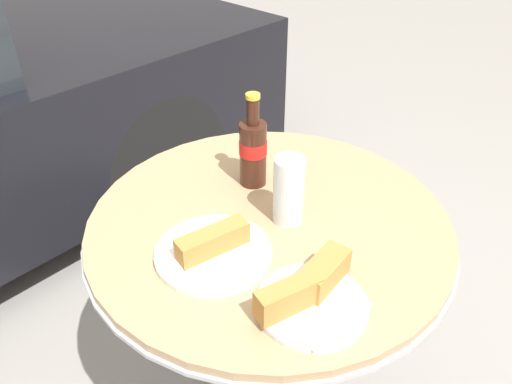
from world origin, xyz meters
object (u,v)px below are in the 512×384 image
Objects in this scene: cola_bottle_left at (253,150)px; drinking_glass at (289,193)px; bistro_table at (268,268)px; lunch_plate_near at (213,249)px; lunch_plate_far at (310,294)px.

cola_bottle_left is 1.51× the size of drinking_glass.
lunch_plate_near is at bearing 179.26° from bistro_table.
lunch_plate_near is 0.22m from lunch_plate_far.
bistro_table is 3.77× the size of lunch_plate_far.
drinking_glass is at bearing 49.24° from lunch_plate_far.
bistro_table is at bearing -122.42° from cola_bottle_left.
drinking_glass is (0.02, -0.03, 0.22)m from bistro_table.
lunch_plate_near is 1.10× the size of lunch_plate_far.
lunch_plate_far is at bearing -82.10° from lunch_plate_near.
bistro_table is 0.23m from drinking_glass.
bistro_table is 3.50× the size of cola_bottle_left.
lunch_plate_near is (-0.17, 0.00, 0.17)m from bistro_table.
cola_bottle_left is 0.98× the size of lunch_plate_near.
cola_bottle_left reaches higher than lunch_plate_near.
lunch_plate_far is (0.03, -0.22, 0.01)m from lunch_plate_near.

